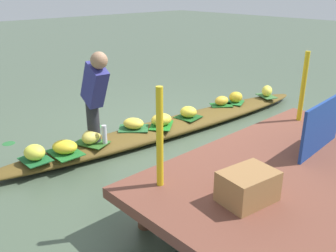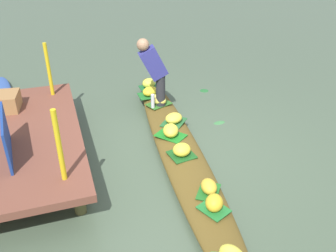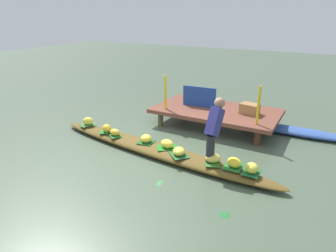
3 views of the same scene
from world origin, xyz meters
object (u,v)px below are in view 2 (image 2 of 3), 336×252
(banana_bunch_5, at_px, (150,91))
(banana_bunch_6, at_px, (174,118))
(vendor_person, at_px, (154,69))
(water_bottle, at_px, (153,101))
(vendor_boat, at_px, (179,150))
(banana_bunch_0, at_px, (149,83))
(banana_bunch_4, at_px, (159,99))
(produce_crate, at_px, (8,102))
(market_banner, at_px, (6,137))
(banana_bunch_7, at_px, (214,203))
(banana_bunch_3, at_px, (182,150))
(banana_bunch_1, at_px, (209,186))
(banana_bunch_2, at_px, (171,130))

(banana_bunch_5, height_order, banana_bunch_6, banana_bunch_5)
(vendor_person, height_order, water_bottle, vendor_person)
(vendor_boat, relative_size, banana_bunch_0, 21.95)
(vendor_boat, height_order, banana_bunch_5, banana_bunch_5)
(banana_bunch_4, distance_m, produce_crate, 2.43)
(banana_bunch_0, height_order, market_banner, market_banner)
(banana_bunch_0, xyz_separation_m, banana_bunch_7, (-3.50, 0.23, 0.00))
(banana_bunch_4, xyz_separation_m, vendor_person, (-0.05, 0.09, 0.60))
(vendor_person, distance_m, market_banner, 2.59)
(vendor_person, xyz_separation_m, produce_crate, (0.07, 2.31, -0.28))
(water_bottle, distance_m, produce_crate, 2.28)
(banana_bunch_3, xyz_separation_m, produce_crate, (1.64, 2.24, 0.32))
(banana_bunch_5, relative_size, vendor_person, 0.26)
(banana_bunch_3, distance_m, banana_bunch_6, 0.93)
(banana_bunch_1, bearing_deg, banana_bunch_6, -5.31)
(banana_bunch_2, relative_size, banana_bunch_5, 1.00)
(banana_bunch_0, xyz_separation_m, banana_bunch_5, (-0.34, 0.07, -0.01))
(banana_bunch_7, relative_size, produce_crate, 0.53)
(banana_bunch_4, xyz_separation_m, banana_bunch_5, (0.40, 0.04, -0.01))
(vendor_person, bearing_deg, market_banner, 119.80)
(banana_bunch_5, bearing_deg, banana_bunch_1, 178.26)
(vendor_boat, xyz_separation_m, produce_crate, (1.38, 2.30, 0.50))
(banana_bunch_2, bearing_deg, banana_bunch_0, -5.46)
(vendor_boat, relative_size, banana_bunch_2, 18.31)
(banana_bunch_3, xyz_separation_m, banana_bunch_7, (-1.14, 0.03, 0.01))
(banana_bunch_0, relative_size, banana_bunch_3, 1.00)
(market_banner, bearing_deg, water_bottle, -65.16)
(banana_bunch_4, height_order, banana_bunch_5, banana_bunch_4)
(banana_bunch_3, height_order, banana_bunch_6, banana_bunch_3)
(banana_bunch_7, bearing_deg, banana_bunch_3, -1.60)
(vendor_person, height_order, produce_crate, vendor_person)
(vendor_boat, xyz_separation_m, banana_bunch_3, (-0.26, 0.06, 0.18))
(banana_bunch_5, bearing_deg, banana_bunch_6, -176.06)
(banana_bunch_2, distance_m, produce_crate, 2.53)
(banana_bunch_6, height_order, water_bottle, water_bottle)
(banana_bunch_0, xyz_separation_m, banana_bunch_3, (-2.36, 0.20, -0.01))
(banana_bunch_4, bearing_deg, banana_bunch_5, 6.36)
(market_banner, xyz_separation_m, produce_crate, (1.35, 0.06, -0.14))
(banana_bunch_6, relative_size, market_banner, 0.32)
(banana_bunch_4, height_order, banana_bunch_7, banana_bunch_7)
(banana_bunch_6, bearing_deg, banana_bunch_5, 3.94)
(banana_bunch_0, bearing_deg, banana_bunch_5, 167.99)
(banana_bunch_6, bearing_deg, banana_bunch_0, 0.12)
(banana_bunch_7, bearing_deg, vendor_person, -2.24)
(banana_bunch_4, relative_size, banana_bunch_7, 1.26)
(vendor_boat, distance_m, vendor_person, 1.52)
(banana_bunch_4, height_order, market_banner, market_banner)
(vendor_boat, relative_size, banana_bunch_5, 18.23)
(banana_bunch_5, xyz_separation_m, vendor_person, (-0.44, 0.05, 0.60))
(banana_bunch_1, xyz_separation_m, banana_bunch_4, (2.46, -0.13, 0.01))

